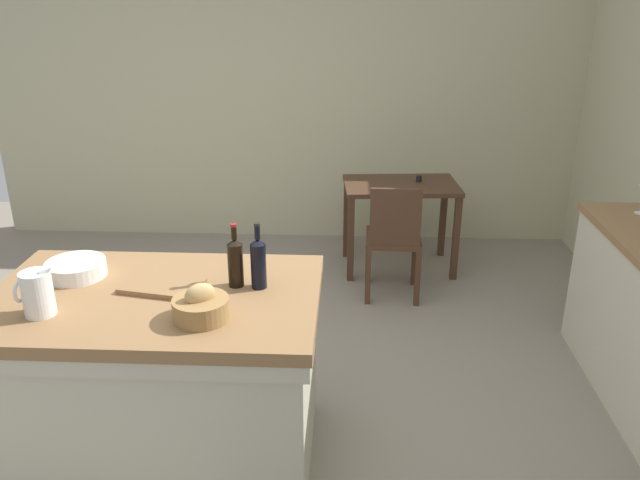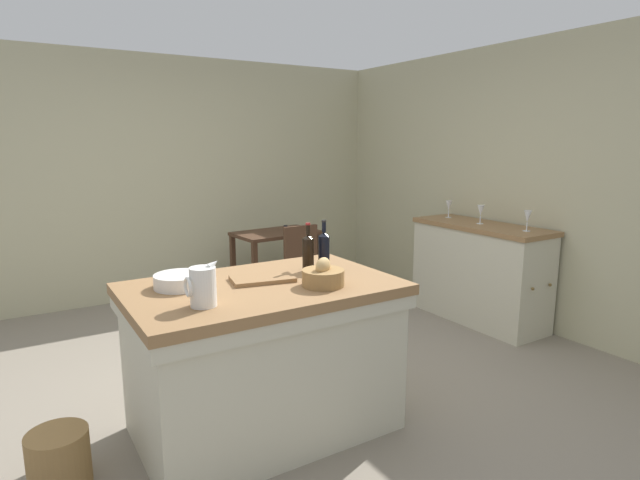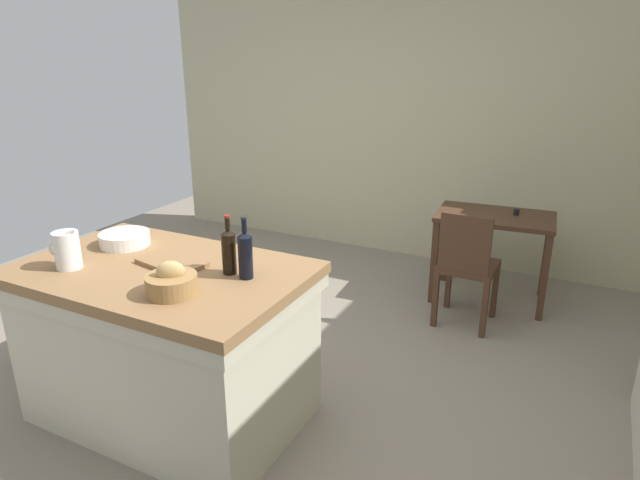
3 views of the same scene
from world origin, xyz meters
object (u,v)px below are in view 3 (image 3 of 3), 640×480
at_px(wine_bottle_dark, 245,254).
at_px(writing_desk, 494,229).
at_px(wash_bowl, 125,239).
at_px(pitcher, 67,249).
at_px(wine_bottle_amber, 229,250).
at_px(wicker_hamper, 51,341).
at_px(bread_basket, 172,283).
at_px(cutting_board, 172,263).
at_px(island_table, 168,338).
at_px(wooden_chair, 467,265).

bearing_deg(wine_bottle_dark, writing_desk, 70.15).
relative_size(wash_bowl, wine_bottle_dark, 0.89).
relative_size(writing_desk, pitcher, 3.94).
xyz_separation_m(writing_desk, wine_bottle_amber, (-0.93, -2.27, 0.41)).
height_order(wash_bowl, wicker_hamper, wash_bowl).
height_order(wash_bowl, bread_basket, bread_basket).
bearing_deg(cutting_board, wine_bottle_dark, 4.47).
xyz_separation_m(wine_bottle_dark, wine_bottle_amber, (-0.11, 0.01, -0.00)).
xyz_separation_m(pitcher, bread_basket, (0.69, -0.01, -0.04)).
bearing_deg(wash_bowl, wine_bottle_dark, -5.14).
height_order(writing_desk, wine_bottle_amber, wine_bottle_amber).
bearing_deg(bread_basket, writing_desk, 68.42).
xyz_separation_m(island_table, cutting_board, (0.03, 0.06, 0.43)).
bearing_deg(bread_basket, wine_bottle_dark, 57.12).
relative_size(island_table, pitcher, 6.34).
height_order(pitcher, cutting_board, pitcher).
bearing_deg(wine_bottle_dark, pitcher, -161.13).
xyz_separation_m(island_table, bread_basket, (0.27, -0.22, 0.47)).
distance_m(pitcher, cutting_board, 0.53).
relative_size(wooden_chair, cutting_board, 2.51).
height_order(writing_desk, pitcher, pitcher).
relative_size(writing_desk, wine_bottle_amber, 3.06).
height_order(cutting_board, wicker_hamper, cutting_board).
relative_size(bread_basket, wicker_hamper, 0.81).
bearing_deg(wine_bottle_amber, island_table, -163.91).
bearing_deg(pitcher, wine_bottle_dark, 18.87).
bearing_deg(writing_desk, wine_bottle_dark, -109.85).
bearing_deg(wine_bottle_amber, wicker_hamper, -178.56).
distance_m(island_table, bread_basket, 0.59).
relative_size(cutting_board, wine_bottle_dark, 1.13).
bearing_deg(pitcher, wine_bottle_amber, 22.04).
height_order(wooden_chair, wine_bottle_amber, wine_bottle_amber).
bearing_deg(wicker_hamper, wine_bottle_amber, 1.44).
relative_size(wooden_chair, pitcher, 3.76).
distance_m(writing_desk, wine_bottle_amber, 2.48).
distance_m(writing_desk, wicker_hamper, 3.36).
bearing_deg(island_table, wooden_chair, 56.12).
height_order(pitcher, wine_bottle_amber, wine_bottle_amber).
relative_size(writing_desk, wooden_chair, 1.05).
bearing_deg(writing_desk, island_table, -118.69).
relative_size(island_table, wooden_chair, 1.69).
xyz_separation_m(writing_desk, wicker_hamper, (-2.40, -2.30, -0.47)).
bearing_deg(island_table, pitcher, -153.16).
height_order(writing_desk, wooden_chair, wooden_chair).
relative_size(island_table, cutting_board, 4.23).
bearing_deg(wooden_chair, pitcher, -128.97).
distance_m(island_table, wine_bottle_amber, 0.66).
xyz_separation_m(wooden_chair, cutting_board, (-1.19, -1.75, 0.43)).
relative_size(island_table, writing_desk, 1.61).
bearing_deg(wine_bottle_dark, island_table, -168.91).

